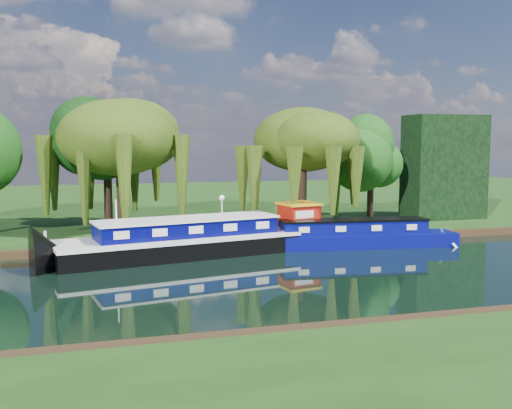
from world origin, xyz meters
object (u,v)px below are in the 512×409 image
object	(u,v)px
dutch_barge	(205,239)
narrowboat	(354,236)
red_dinghy	(99,260)
white_cruiser	(443,246)

from	to	relation	value
dutch_barge	narrowboat	bearing A→B (deg)	-13.49
red_dinghy	white_cruiser	xyz separation A→B (m)	(20.44, -1.30, 0.00)
dutch_barge	red_dinghy	distance (m)	5.93
narrowboat	white_cruiser	bearing A→B (deg)	-5.01
red_dinghy	white_cruiser	bearing A→B (deg)	-90.68
narrowboat	red_dinghy	distance (m)	14.98
dutch_barge	white_cruiser	world-z (taller)	dutch_barge
dutch_barge	red_dinghy	xyz separation A→B (m)	(-5.87, -0.19, -0.86)
dutch_barge	white_cruiser	distance (m)	14.68
narrowboat	white_cruiser	distance (m)	5.62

